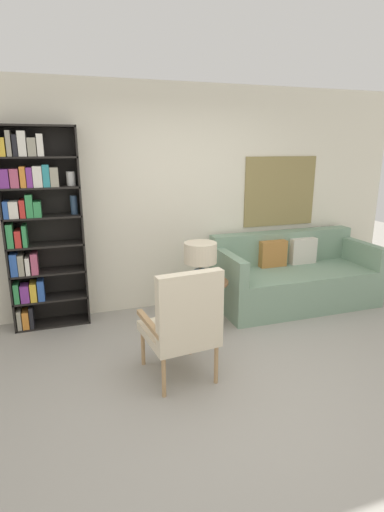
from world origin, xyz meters
TOP-DOWN VIEW (x-y plane):
  - ground_plane at (0.00, 0.00)m, footprint 14.00×14.00m
  - wall_back at (0.03, 2.03)m, footprint 6.40×0.08m
  - bookshelf at (-1.50, 1.84)m, footprint 0.81×0.30m
  - armchair at (-0.33, 0.25)m, footprint 0.62×0.69m
  - couch at (1.56, 1.55)m, footprint 2.02×0.93m
  - side_table at (0.22, 1.22)m, footprint 0.52×0.52m
  - table_lamp at (0.18, 1.25)m, footprint 0.36×0.36m

SIDE VIEW (x-z plane):
  - ground_plane at x=0.00m, z-range 0.00..0.00m
  - couch at x=1.56m, z-range -0.11..0.78m
  - side_table at x=0.22m, z-range 0.21..0.76m
  - armchair at x=-0.33m, z-range 0.05..1.08m
  - table_lamp at x=0.18m, z-range 0.61..1.04m
  - bookshelf at x=-1.50m, z-range 0.08..2.27m
  - wall_back at x=0.03m, z-range 0.00..2.70m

